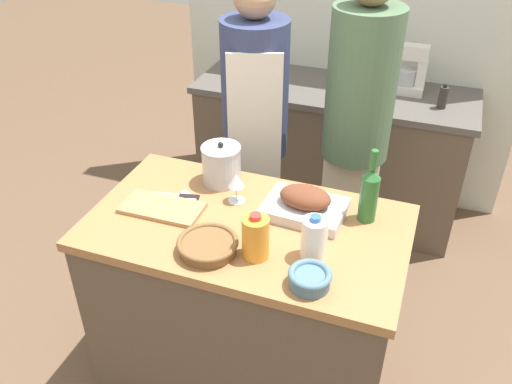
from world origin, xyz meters
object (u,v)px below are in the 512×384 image
(juice_jug, at_px, (256,237))
(milk_jug, at_px, (314,238))
(wine_glass_left, at_px, (236,182))
(person_cook_guest, at_px, (357,128))
(stand_mixer, at_px, (411,73))
(wicker_basket, at_px, (208,245))
(knife_paring, at_px, (193,200))
(roasting_pan, at_px, (305,204))
(cutting_board, at_px, (162,208))
(stock_pot, at_px, (221,165))
(condiment_bottle_tall, at_px, (354,88))
(knife_chef, at_px, (175,196))
(person_cook_aproned, at_px, (255,129))
(condiment_bottle_short, at_px, (443,97))
(mixing_bowl, at_px, (310,278))
(wine_bottle_green, at_px, (369,193))

(juice_jug, height_order, milk_jug, juice_jug)
(wine_glass_left, bearing_deg, person_cook_guest, 61.82)
(stand_mixer, bearing_deg, wicker_basket, -105.45)
(juice_jug, bearing_deg, knife_paring, 146.86)
(roasting_pan, height_order, cutting_board, roasting_pan)
(stock_pot, distance_m, milk_jug, 0.61)
(wicker_basket, relative_size, condiment_bottle_tall, 1.68)
(wicker_basket, distance_m, condiment_bottle_tall, 1.64)
(wine_glass_left, distance_m, knife_chef, 0.28)
(roasting_pan, relative_size, wine_glass_left, 2.51)
(cutting_board, height_order, wine_glass_left, wine_glass_left)
(wine_glass_left, relative_size, stand_mixer, 0.45)
(juice_jug, relative_size, person_cook_aproned, 0.11)
(cutting_board, distance_m, condiment_bottle_tall, 1.53)
(condiment_bottle_short, bearing_deg, stand_mixer, 142.06)
(wicker_basket, xyz_separation_m, condiment_bottle_short, (0.71, 1.66, -0.01))
(knife_chef, height_order, stand_mixer, stand_mixer)
(wicker_basket, xyz_separation_m, knife_paring, (-0.19, 0.27, -0.03))
(mixing_bowl, bearing_deg, knife_paring, 151.23)
(cutting_board, relative_size, wine_glass_left, 2.51)
(condiment_bottle_short, distance_m, person_cook_guest, 0.75)
(knife_chef, height_order, person_cook_guest, person_cook_guest)
(mixing_bowl, relative_size, stand_mixer, 0.52)
(stock_pot, distance_m, mixing_bowl, 0.73)
(roasting_pan, bearing_deg, stand_mixer, 80.89)
(juice_jug, height_order, person_cook_guest, person_cook_guest)
(roasting_pan, distance_m, condiment_bottle_tall, 1.28)
(cutting_board, distance_m, knife_chef, 0.10)
(wine_bottle_green, bearing_deg, condiment_bottle_short, 80.88)
(mixing_bowl, distance_m, knife_chef, 0.75)
(wicker_basket, height_order, condiment_bottle_short, condiment_bottle_short)
(wine_bottle_green, bearing_deg, cutting_board, -164.38)
(knife_chef, xyz_separation_m, person_cook_guest, (0.62, 0.73, 0.07))
(stand_mixer, bearing_deg, knife_paring, -114.25)
(wine_bottle_green, height_order, stand_mixer, wine_bottle_green)
(wicker_basket, relative_size, person_cook_guest, 0.13)
(mixing_bowl, relative_size, condiment_bottle_tall, 1.12)
(wicker_basket, height_order, mixing_bowl, mixing_bowl)
(stand_mixer, bearing_deg, mixing_bowl, -93.32)
(juice_jug, xyz_separation_m, stand_mixer, (0.33, 1.78, -0.01))
(wine_bottle_green, xyz_separation_m, condiment_bottle_short, (0.20, 1.27, -0.10))
(stock_pot, distance_m, condiment_bottle_tall, 1.23)
(condiment_bottle_short, bearing_deg, cutting_board, -123.63)
(milk_jug, bearing_deg, stand_mixer, 85.46)
(stock_pot, height_order, person_cook_guest, person_cook_guest)
(roasting_pan, distance_m, condiment_bottle_short, 1.39)
(stock_pot, distance_m, person_cook_guest, 0.73)
(wine_bottle_green, bearing_deg, knife_paring, -170.33)
(stand_mixer, relative_size, person_cook_guest, 0.16)
(juice_jug, xyz_separation_m, condiment_bottle_tall, (0.04, 1.59, -0.07))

